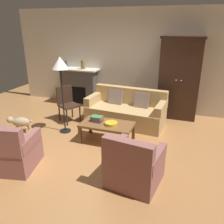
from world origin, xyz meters
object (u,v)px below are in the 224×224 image
Objects in this scene: fruit_bowl at (111,124)px; mantel_vase_bronze at (83,65)px; armchair_near_left at (11,152)px; coffee_table at (107,126)px; fireplace at (79,86)px; book_stack at (97,119)px; floor_lamp at (60,68)px; mantel_vase_slate at (66,64)px; couch at (126,111)px; armoire at (179,78)px; side_chair_wooden at (67,102)px; armchair_near_right at (134,166)px; dog at (20,122)px.

mantel_vase_bronze reaches higher than fruit_bowl.
mantel_vase_bronze reaches higher than armchair_near_left.
coffee_table is at bearing -53.36° from mantel_vase_bronze.
book_stack is at bearing -54.39° from fireplace.
floor_lamp reaches higher than fruit_bowl.
mantel_vase_bronze is at bearing 0.00° from mantel_vase_slate.
armoire is at bearing 37.25° from couch.
armoire is at bearing 24.72° from side_chair_wooden.
mantel_vase_bronze is (-2.77, 0.06, 0.20)m from armoire.
floor_lamp is at bearing -72.98° from fireplace.
mantel_vase_bronze is 0.30× the size of armchair_near_right.
floor_lamp is at bearing 171.82° from fruit_bowl.
armchair_near_right is at bearing -17.59° from dog.
dog is (-0.00, -2.27, -0.99)m from mantel_vase_slate.
mantel_vase_slate is 0.13× the size of floor_lamp.
floor_lamp is (-0.86, 0.11, 1.02)m from book_stack.
armchair_near_left and armchair_near_right have the same top height.
armoire is 2.52m from book_stack.
armoire is at bearing 83.19° from armchair_near_right.
couch is 1.79× the size of coffee_table.
fruit_bowl is 1.20× the size of mantel_vase_slate.
mantel_vase_bronze is at bearing 102.08° from floor_lamp.
armoire is 2.44m from coffee_table.
fruit_bowl is (-1.15, -2.01, -0.61)m from armoire.
fruit_bowl is (0.10, -0.03, 0.08)m from coffee_table.
couch is 1.13m from book_stack.
coffee_table is at bearing -50.48° from fireplace.
fruit_bowl is 0.98× the size of book_stack.
fruit_bowl is at bearing -89.84° from couch.
fireplace reaches higher than armchair_near_left.
mantel_vase_slate reaches higher than book_stack.
mantel_vase_bronze is at bearing 76.07° from dog.
floor_lamp is at bearing -141.68° from couch.
fireplace is at bearing 129.52° from coffee_table.
coffee_table is (1.69, -2.05, -0.20)m from fireplace.
armchair_near_left is at bearing -76.14° from mantel_vase_slate.
dog is (-0.97, -0.37, -1.25)m from floor_lamp.
coffee_table is 0.64× the size of floor_lamp.
fruit_bowl is at bearing -51.97° from mantel_vase_bronze.
dog is (-0.70, -1.00, -0.27)m from side_chair_wooden.
floor_lamp is (-1.21, 0.17, 1.05)m from fruit_bowl.
floor_lamp is 1.63m from dog.
couch reaches higher than fruit_bowl.
dog is (-1.83, -0.27, -0.23)m from book_stack.
floor_lamp is 3.19× the size of dog.
armchair_near_left is (-1.31, -1.43, -0.13)m from fruit_bowl.
mantel_vase_bronze is (-1.27, 2.00, 0.77)m from book_stack.
book_stack is at bearing 169.24° from fruit_bowl.
armchair_near_right is (2.95, -3.21, -0.92)m from mantel_vase_slate.
armchair_near_right is at bearing -40.56° from side_chair_wooden.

